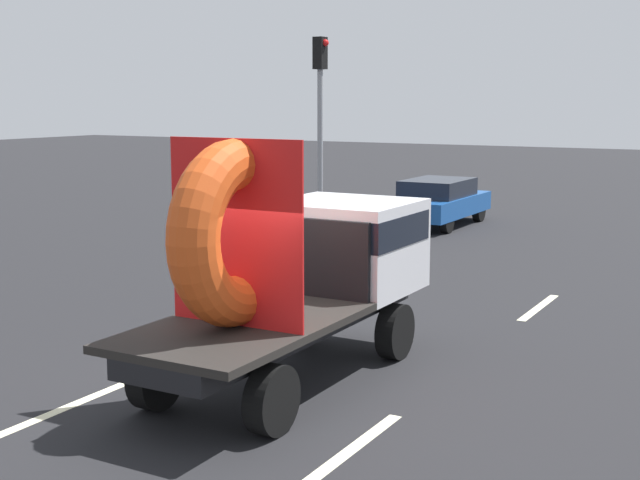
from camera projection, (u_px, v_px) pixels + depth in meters
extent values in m
plane|color=black|center=(247.00, 392.00, 11.41)|extent=(120.00, 120.00, 0.00)
cylinder|color=black|center=(296.00, 317.00, 13.64)|extent=(0.28, 0.83, 0.83)
cylinder|color=black|center=(395.00, 331.00, 12.82)|extent=(0.28, 0.83, 0.83)
cylinder|color=black|center=(156.00, 377.00, 10.73)|extent=(0.28, 0.83, 0.83)
cylinder|color=black|center=(272.00, 400.00, 9.91)|extent=(0.28, 0.83, 0.83)
cube|color=black|center=(284.00, 323.00, 11.66)|extent=(1.30, 5.37, 0.25)
cube|color=silver|center=(344.00, 245.00, 13.04)|extent=(2.00, 1.87, 1.35)
cube|color=black|center=(343.00, 226.00, 12.95)|extent=(2.02, 1.78, 0.44)
cube|color=black|center=(244.00, 326.00, 10.83)|extent=(2.00, 3.49, 0.10)
cube|color=black|center=(312.00, 257.00, 12.19)|extent=(1.80, 0.08, 1.10)
torus|color=#D84C19|center=(236.00, 233.00, 10.51)|extent=(0.62, 2.29, 2.29)
cube|color=red|center=(236.00, 233.00, 10.51)|extent=(1.90, 0.03, 2.29)
cylinder|color=black|center=(431.00, 208.00, 27.96)|extent=(0.23, 0.66, 0.66)
cylinder|color=black|center=(479.00, 211.00, 27.18)|extent=(0.23, 0.66, 0.66)
cylinder|color=black|center=(395.00, 218.00, 25.58)|extent=(0.23, 0.66, 0.66)
cylinder|color=black|center=(447.00, 222.00, 24.81)|extent=(0.23, 0.66, 0.66)
cube|color=#194C99|center=(439.00, 205.00, 26.34)|extent=(1.85, 4.32, 0.57)
cube|color=black|center=(438.00, 188.00, 26.16)|extent=(1.67, 2.42, 0.51)
cylinder|color=gray|center=(320.00, 151.00, 25.13)|extent=(0.16, 0.16, 4.63)
cube|color=black|center=(320.00, 53.00, 24.69)|extent=(0.30, 0.36, 0.90)
sphere|color=red|center=(325.00, 43.00, 24.56)|extent=(0.20, 0.20, 0.20)
cube|color=beige|center=(61.00, 409.00, 10.76)|extent=(0.16, 2.99, 0.01)
cube|color=beige|center=(364.00, 285.00, 17.98)|extent=(0.16, 2.92, 0.01)
cube|color=beige|center=(348.00, 452.00, 9.46)|extent=(0.16, 2.52, 0.01)
cube|color=beige|center=(539.00, 307.00, 16.02)|extent=(0.16, 2.27, 0.01)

